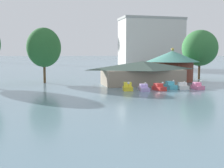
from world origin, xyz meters
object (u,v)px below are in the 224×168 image
(pedal_boat_lavender, at_px, (144,88))
(green_roof_pavilion, at_px, (172,64))
(background_building_block, at_px, (151,43))
(pedal_boat_cyan, at_px, (170,86))
(pedal_boat_yellow, at_px, (128,87))
(pedal_boat_white, at_px, (183,86))
(shoreline_tree_right, at_px, (200,48))
(pedal_boat_pink, at_px, (198,86))
(shoreline_tree_mid, at_px, (44,47))
(boathouse, at_px, (142,72))
(pedal_boat_red, at_px, (159,87))

(pedal_boat_lavender, relative_size, green_roof_pavilion, 0.24)
(pedal_boat_lavender, height_order, background_building_block, background_building_block)
(pedal_boat_lavender, xyz_separation_m, green_roof_pavilion, (12.76, 15.00, 3.50))
(pedal_boat_lavender, bearing_deg, pedal_boat_cyan, 108.87)
(pedal_boat_yellow, relative_size, pedal_boat_white, 0.92)
(pedal_boat_white, height_order, shoreline_tree_right, shoreline_tree_right)
(shoreline_tree_right, bearing_deg, pedal_boat_pink, -122.21)
(pedal_boat_lavender, relative_size, background_building_block, 0.11)
(pedal_boat_lavender, distance_m, background_building_block, 74.89)
(shoreline_tree_mid, bearing_deg, green_roof_pavilion, -5.01)
(pedal_boat_yellow, distance_m, boathouse, 9.97)
(pedal_boat_cyan, height_order, green_roof_pavilion, green_roof_pavilion)
(pedal_boat_lavender, height_order, boathouse, boathouse)
(pedal_boat_red, distance_m, pedal_boat_pink, 7.45)
(pedal_boat_pink, xyz_separation_m, shoreline_tree_right, (11.18, 17.74, 7.30))
(shoreline_tree_mid, bearing_deg, pedal_boat_white, -35.32)
(shoreline_tree_mid, bearing_deg, background_building_block, 48.02)
(shoreline_tree_mid, bearing_deg, pedal_boat_pink, -33.82)
(pedal_boat_red, relative_size, shoreline_tree_right, 0.24)
(boathouse, bearing_deg, shoreline_tree_mid, 155.99)
(pedal_boat_white, distance_m, shoreline_tree_mid, 30.36)
(pedal_boat_lavender, xyz_separation_m, pedal_boat_cyan, (5.57, 1.10, 0.09))
(pedal_boat_pink, distance_m, shoreline_tree_right, 22.20)
(boathouse, relative_size, shoreline_tree_right, 1.41)
(pedal_boat_cyan, xyz_separation_m, shoreline_tree_right, (15.83, 16.38, 7.24))
(pedal_boat_cyan, relative_size, pedal_boat_pink, 0.98)
(pedal_boat_red, height_order, shoreline_tree_right, shoreline_tree_right)
(shoreline_tree_mid, height_order, background_building_block, background_building_block)
(pedal_boat_cyan, relative_size, boathouse, 0.15)
(pedal_boat_red, relative_size, pedal_boat_cyan, 1.17)
(pedal_boat_red, xyz_separation_m, pedal_boat_cyan, (2.79, 1.19, 0.07))
(pedal_boat_yellow, xyz_separation_m, boathouse, (5.65, 7.97, 1.99))
(pedal_boat_yellow, height_order, green_roof_pavilion, green_roof_pavilion)
(pedal_boat_red, xyz_separation_m, shoreline_tree_right, (18.63, 17.56, 7.30))
(pedal_boat_white, height_order, pedal_boat_pink, pedal_boat_pink)
(green_roof_pavilion, bearing_deg, background_building_block, 72.86)
(boathouse, bearing_deg, pedal_boat_lavender, -108.92)
(background_building_block, bearing_deg, pedal_boat_pink, -105.47)
(shoreline_tree_right, bearing_deg, shoreline_tree_mid, 179.87)
(pedal_boat_yellow, distance_m, shoreline_tree_right, 30.03)
(pedal_boat_lavender, xyz_separation_m, pedal_boat_white, (7.67, 0.51, 0.02))
(pedal_boat_red, relative_size, green_roof_pavilion, 0.24)
(pedal_boat_lavender, xyz_separation_m, pedal_boat_red, (2.77, -0.09, 0.03))
(pedal_boat_lavender, height_order, pedal_boat_white, pedal_boat_lavender)
(pedal_boat_white, xyz_separation_m, background_building_block, (21.50, 67.68, 10.37))
(pedal_boat_pink, bearing_deg, pedal_boat_white, -104.16)
(pedal_boat_yellow, distance_m, pedal_boat_pink, 12.88)
(green_roof_pavilion, bearing_deg, boathouse, -147.85)
(background_building_block, bearing_deg, pedal_boat_cyan, -109.38)
(pedal_boat_yellow, relative_size, background_building_block, 0.09)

